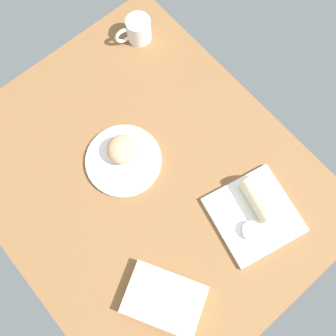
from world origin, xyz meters
TOP-DOWN VIEW (x-y plane):
  - dining_table at (0.00, 0.00)cm, footprint 110.00×90.00cm
  - round_plate at (-8.45, -1.44)cm, footprint 23.54×23.54cm
  - scone_pastry at (-10.14, -0.16)cm, footprint 13.39×13.39cm
  - square_plate at (30.13, 17.19)cm, footprint 27.67×27.67cm
  - sauce_cup at (32.94, 12.78)cm, footprint 5.48×5.48cm
  - breakfast_wrap at (27.88, 20.72)cm, footprint 14.36×9.49cm
  - book_stack at (30.86, -18.40)cm, footprint 25.72×23.21cm
  - coffee_mug at (-40.39, 30.69)cm, footprint 8.30×12.75cm

SIDE VIEW (x-z plane):
  - dining_table at x=0.00cm, z-range 0.00..4.00cm
  - round_plate at x=-8.45cm, z-range 4.00..5.40cm
  - square_plate at x=30.13cm, z-range 4.00..5.60cm
  - book_stack at x=30.86cm, z-range 4.00..7.49cm
  - sauce_cup at x=32.94cm, z-range 5.69..7.97cm
  - coffee_mug at x=-40.39cm, z-range 4.10..12.67cm
  - scone_pastry at x=-10.14cm, z-range 5.40..11.74cm
  - breakfast_wrap at x=27.88cm, z-range 5.60..12.14cm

